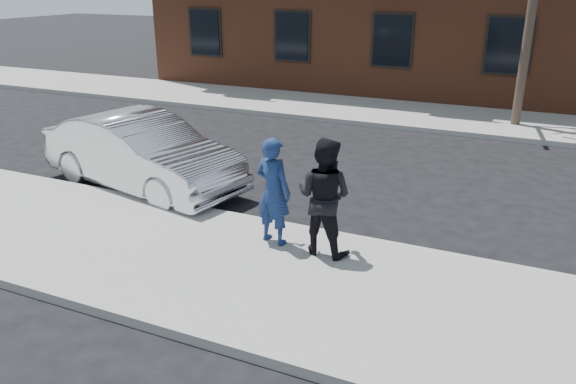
% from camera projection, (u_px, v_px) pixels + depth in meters
% --- Properties ---
extents(ground, '(100.00, 100.00, 0.00)m').
position_uv_depth(ground, '(178.00, 253.00, 9.25)').
color(ground, black).
rests_on(ground, ground).
extents(near_sidewalk, '(50.00, 3.50, 0.15)m').
position_uv_depth(near_sidewalk, '(169.00, 256.00, 9.01)').
color(near_sidewalk, gray).
rests_on(near_sidewalk, ground).
extents(near_curb, '(50.00, 0.10, 0.15)m').
position_uv_depth(near_curb, '(226.00, 215.00, 10.54)').
color(near_curb, '#999691').
rests_on(near_curb, ground).
extents(far_sidewalk, '(50.00, 3.50, 0.15)m').
position_uv_depth(far_sidewalk, '(372.00, 111.00, 18.80)').
color(far_sidewalk, gray).
rests_on(far_sidewalk, ground).
extents(far_curb, '(50.00, 0.10, 0.15)m').
position_uv_depth(far_curb, '(355.00, 123.00, 17.27)').
color(far_curb, '#999691').
rests_on(far_curb, ground).
extents(silver_sedan, '(5.03, 2.63, 1.58)m').
position_uv_depth(silver_sedan, '(142.00, 153.00, 11.87)').
color(silver_sedan, silver).
rests_on(silver_sedan, ground).
extents(man_hoodie, '(0.73, 0.57, 1.79)m').
position_uv_depth(man_hoodie, '(273.00, 191.00, 9.02)').
color(man_hoodie, navy).
rests_on(man_hoodie, near_sidewalk).
extents(man_peacoat, '(0.98, 0.80, 1.88)m').
position_uv_depth(man_peacoat, '(324.00, 197.00, 8.67)').
color(man_peacoat, black).
rests_on(man_peacoat, near_sidewalk).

